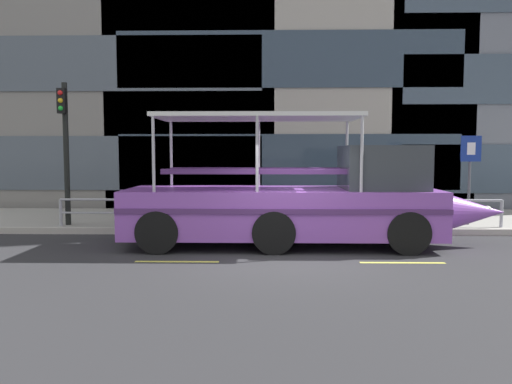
# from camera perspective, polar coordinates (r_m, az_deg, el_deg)

# --- Properties ---
(ground_plane) EXTENTS (120.00, 120.00, 0.00)m
(ground_plane) POSITION_cam_1_polar(r_m,az_deg,el_deg) (11.22, 3.69, -7.47)
(ground_plane) COLOR #2B2B2D
(sidewalk) EXTENTS (32.00, 4.80, 0.18)m
(sidewalk) POSITION_cam_1_polar(r_m,az_deg,el_deg) (16.72, 2.88, -3.17)
(sidewalk) COLOR #99968E
(sidewalk) RESTS_ON ground_plane
(curb_edge) EXTENTS (32.00, 0.18, 0.18)m
(curb_edge) POSITION_cam_1_polar(r_m,az_deg,el_deg) (14.26, 3.17, -4.51)
(curb_edge) COLOR #B2ADA3
(curb_edge) RESTS_ON ground_plane
(lane_centreline) EXTENTS (25.80, 0.12, 0.01)m
(lane_centreline) POSITION_cam_1_polar(r_m,az_deg,el_deg) (10.74, 3.80, -8.00)
(lane_centreline) COLOR #DBD64C
(lane_centreline) RESTS_ON ground_plane
(curb_guardrail) EXTENTS (12.90, 0.09, 0.81)m
(curb_guardrail) POSITION_cam_1_polar(r_m,az_deg,el_deg) (14.50, 2.64, -1.79)
(curb_guardrail) COLOR #9EA0A8
(curb_guardrail) RESTS_ON sidewalk
(traffic_light_pole) EXTENTS (0.24, 0.46, 4.18)m
(traffic_light_pole) POSITION_cam_1_polar(r_m,az_deg,el_deg) (15.73, -20.98, 5.63)
(traffic_light_pole) COLOR black
(traffic_light_pole) RESTS_ON sidewalk
(parking_sign) EXTENTS (0.60, 0.12, 2.64)m
(parking_sign) POSITION_cam_1_polar(r_m,az_deg,el_deg) (16.10, 23.26, 2.90)
(parking_sign) COLOR #4C4F54
(parking_sign) RESTS_ON sidewalk
(duck_tour_boat) EXTENTS (9.58, 2.50, 3.26)m
(duck_tour_boat) POSITION_cam_1_polar(r_m,az_deg,el_deg) (12.52, 5.41, -1.23)
(duck_tour_boat) COLOR purple
(duck_tour_boat) RESTS_ON ground_plane
(pedestrian_near_bow) EXTENTS (0.25, 0.49, 1.71)m
(pedestrian_near_bow) POSITION_cam_1_polar(r_m,az_deg,el_deg) (16.37, 16.61, 0.43)
(pedestrian_near_bow) COLOR #1E2338
(pedestrian_near_bow) RESTS_ON sidewalk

